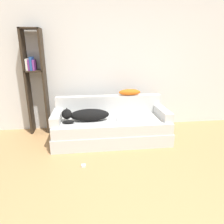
% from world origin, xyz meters
% --- Properties ---
extents(wall_back, '(7.00, 0.06, 2.70)m').
position_xyz_m(wall_back, '(0.00, 2.82, 1.35)').
color(wall_back, silver).
rests_on(wall_back, ground_plane).
extents(couch, '(1.98, 0.83, 0.40)m').
position_xyz_m(couch, '(-0.16, 2.08, 0.20)').
color(couch, silver).
rests_on(couch, ground_plane).
extents(couch_backrest, '(1.94, 0.15, 0.33)m').
position_xyz_m(couch_backrest, '(-0.16, 2.43, 0.57)').
color(couch_backrest, silver).
rests_on(couch_backrest, couch).
extents(couch_arm_left, '(0.15, 0.64, 0.14)m').
position_xyz_m(couch_arm_left, '(-1.08, 2.08, 0.48)').
color(couch_arm_left, silver).
rests_on(couch_arm_left, couch).
extents(couch_arm_right, '(0.15, 0.64, 0.14)m').
position_xyz_m(couch_arm_right, '(0.75, 2.08, 0.48)').
color(couch_arm_right, silver).
rests_on(couch_arm_right, couch).
extents(dog, '(0.78, 0.25, 0.23)m').
position_xyz_m(dog, '(-0.59, 2.02, 0.51)').
color(dog, black).
rests_on(dog, couch).
extents(laptop, '(0.32, 0.25, 0.02)m').
position_xyz_m(laptop, '(0.07, 2.00, 0.41)').
color(laptop, '#B7B7BC').
rests_on(laptop, couch).
extents(throw_pillow, '(0.40, 0.15, 0.12)m').
position_xyz_m(throw_pillow, '(0.22, 2.41, 0.79)').
color(throw_pillow, orange).
rests_on(throw_pillow, couch_backrest).
extents(bookshelf, '(0.34, 0.26, 1.90)m').
position_xyz_m(bookshelf, '(-1.49, 2.64, 1.04)').
color(bookshelf, '#2D2319').
rests_on(bookshelf, ground_plane).
extents(power_adapter, '(0.06, 0.06, 0.03)m').
position_xyz_m(power_adapter, '(-0.65, 1.29, 0.01)').
color(power_adapter, silver).
rests_on(power_adapter, ground_plane).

